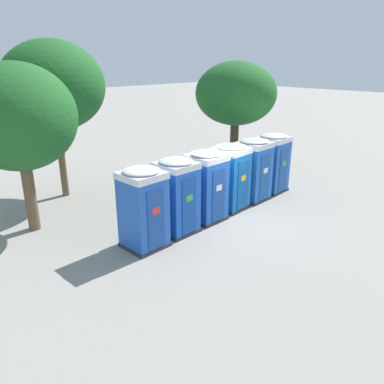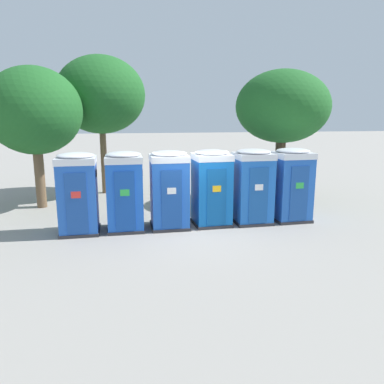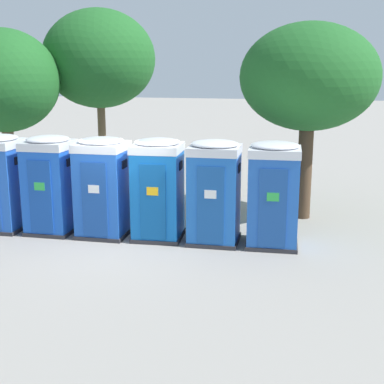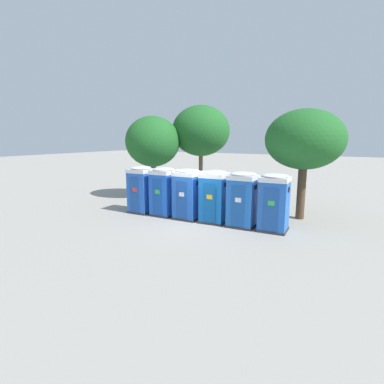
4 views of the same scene
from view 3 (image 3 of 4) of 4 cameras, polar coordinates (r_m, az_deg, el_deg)
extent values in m
plane|color=gray|center=(13.37, -7.16, -5.38)|extent=(120.00, 120.00, 0.00)
cube|color=#2D2D33|center=(15.24, -19.47, -3.53)|extent=(1.24, 1.23, 0.10)
cube|color=blue|center=(14.97, -19.80, 0.51)|extent=(1.18, 1.17, 2.10)
cube|color=black|center=(14.54, -18.04, 3.24)|extent=(0.04, 0.36, 0.20)
cube|color=#2D2D33|center=(14.60, -14.56, -3.90)|extent=(1.19, 1.22, 0.10)
cube|color=blue|center=(14.32, -14.81, 0.31)|extent=(1.13, 1.16, 2.10)
cube|color=#15449F|center=(13.83, -15.87, -0.53)|extent=(0.61, 0.04, 1.85)
cube|color=green|center=(13.76, -15.98, 0.57)|extent=(0.28, 0.01, 0.20)
cube|color=black|center=(13.94, -12.90, 3.15)|extent=(0.03, 0.36, 0.20)
cube|color=silver|center=(14.12, -15.09, 4.86)|extent=(1.16, 1.19, 0.20)
ellipsoid|color=silver|center=(14.10, -15.12, 5.46)|extent=(1.11, 1.13, 0.18)
cube|color=#2D2D33|center=(14.04, -9.30, -4.33)|extent=(1.25, 1.22, 0.10)
cube|color=blue|center=(13.75, -9.47, 0.04)|extent=(1.19, 1.16, 2.10)
cube|color=#184598|center=(13.24, -10.37, -0.85)|extent=(0.64, 0.04, 1.85)
cube|color=white|center=(13.16, -10.45, 0.30)|extent=(0.28, 0.01, 0.20)
cube|color=black|center=(13.40, -7.21, 2.98)|extent=(0.03, 0.36, 0.20)
cube|color=silver|center=(13.53, -9.66, 4.79)|extent=(1.23, 1.20, 0.20)
ellipsoid|color=silver|center=(13.51, -9.68, 5.41)|extent=(1.17, 1.14, 0.18)
cube|color=#2D2D33|center=(13.66, -3.58, -4.67)|extent=(1.28, 1.28, 0.10)
cube|color=blue|center=(13.37, -3.65, -0.18)|extent=(1.22, 1.22, 2.10)
cube|color=#0E4E97|center=(12.83, -4.21, -1.11)|extent=(0.63, 0.07, 1.85)
cube|color=yellow|center=(12.75, -4.25, 0.07)|extent=(0.28, 0.03, 0.20)
cube|color=black|center=(13.10, -1.19, 2.85)|extent=(0.05, 0.36, 0.20)
cube|color=silver|center=(13.15, -3.72, 4.70)|extent=(1.26, 1.25, 0.20)
ellipsoid|color=silver|center=(13.13, -3.73, 5.35)|extent=(1.20, 1.19, 0.18)
cube|color=#2D2D33|center=(13.35, 2.34, -5.09)|extent=(1.27, 1.23, 0.10)
cube|color=blue|center=(13.04, 2.39, -0.50)|extent=(1.21, 1.17, 2.10)
cube|color=#184D99|center=(12.50, 1.97, -1.47)|extent=(0.65, 0.05, 1.85)
cube|color=white|center=(12.42, 1.97, -0.26)|extent=(0.28, 0.02, 0.20)
cube|color=black|center=(12.81, 5.08, 2.57)|extent=(0.03, 0.36, 0.20)
cube|color=silver|center=(12.82, 2.44, 4.49)|extent=(1.25, 1.21, 0.20)
ellipsoid|color=silver|center=(12.80, 2.45, 5.16)|extent=(1.19, 1.15, 0.18)
cube|color=#2D2D33|center=(13.24, 8.51, -5.39)|extent=(1.28, 1.26, 0.10)
cube|color=blue|center=(12.93, 8.67, -0.77)|extent=(1.22, 1.20, 2.10)
cube|color=#1B4996|center=(12.38, 8.59, -1.76)|extent=(0.64, 0.06, 1.85)
cube|color=green|center=(12.30, 8.63, -0.54)|extent=(0.28, 0.02, 0.20)
cube|color=black|center=(12.78, 11.46, 2.32)|extent=(0.04, 0.36, 0.20)
cube|color=silver|center=(12.71, 8.85, 4.27)|extent=(1.26, 1.23, 0.20)
ellipsoid|color=silver|center=(12.68, 8.88, 4.94)|extent=(1.20, 1.17, 0.18)
cylinder|color=#4C3826|center=(15.43, 11.95, 3.02)|extent=(0.41, 0.41, 3.17)
ellipsoid|color=#1E5B23|center=(15.20, 12.39, 11.91)|extent=(3.79, 3.79, 2.93)
cylinder|color=brown|center=(18.96, -18.91, 4.02)|extent=(0.38, 0.38, 2.88)
ellipsoid|color=#1E5B23|center=(18.76, -19.45, 11.14)|extent=(3.60, 3.60, 3.34)
cylinder|color=brown|center=(19.97, -9.56, 5.98)|extent=(0.29, 0.29, 3.56)
ellipsoid|color=#1E5B23|center=(19.82, -9.87, 13.83)|extent=(3.99, 3.99, 3.47)
camera|label=1|loc=(14.80, -63.85, 10.92)|focal=35.00mm
camera|label=2|loc=(6.43, -72.09, -0.77)|focal=35.00mm
camera|label=4|loc=(2.36, 109.29, -9.05)|focal=28.00mm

